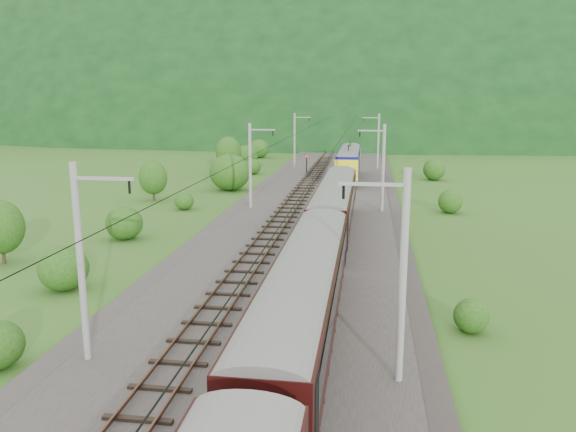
# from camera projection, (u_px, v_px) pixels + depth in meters

# --- Properties ---
(ground) EXTENTS (600.00, 600.00, 0.00)m
(ground) POSITION_uv_depth(u_px,v_px,m) (237.00, 376.00, 21.98)
(ground) COLOR #31541A
(ground) RESTS_ON ground
(railbed) EXTENTS (14.00, 220.00, 0.30)m
(railbed) POSITION_uv_depth(u_px,v_px,m) (278.00, 288.00, 31.63)
(railbed) COLOR #38332D
(railbed) RESTS_ON ground
(track_left) EXTENTS (2.40, 220.00, 0.27)m
(track_left) POSITION_uv_depth(u_px,v_px,m) (236.00, 282.00, 31.92)
(track_left) COLOR brown
(track_left) RESTS_ON railbed
(track_right) EXTENTS (2.40, 220.00, 0.27)m
(track_right) POSITION_uv_depth(u_px,v_px,m) (320.00, 286.00, 31.25)
(track_right) COLOR brown
(track_right) RESTS_ON railbed
(catenary_left) EXTENTS (2.54, 192.28, 8.00)m
(catenary_left) POSITION_uv_depth(u_px,v_px,m) (251.00, 164.00, 52.87)
(catenary_left) COLOR gray
(catenary_left) RESTS_ON railbed
(catenary_right) EXTENTS (2.54, 192.28, 8.00)m
(catenary_right) POSITION_uv_depth(u_px,v_px,m) (382.00, 166.00, 51.17)
(catenary_right) COLOR gray
(catenary_right) RESTS_ON railbed
(overhead_wires) EXTENTS (4.83, 198.00, 0.03)m
(overhead_wires) POSITION_uv_depth(u_px,v_px,m) (278.00, 165.00, 30.18)
(overhead_wires) COLOR black
(overhead_wires) RESTS_ON ground
(mountain_main) EXTENTS (504.00, 360.00, 244.00)m
(mountain_main) POSITION_uv_depth(u_px,v_px,m) (360.00, 119.00, 273.68)
(mountain_main) COLOR #113314
(mountain_main) RESTS_ON ground
(mountain_ridge) EXTENTS (336.00, 280.00, 132.00)m
(mountain_ridge) POSITION_uv_depth(u_px,v_px,m) (155.00, 115.00, 329.09)
(mountain_ridge) COLOR #113314
(mountain_ridge) RESTS_ON ground
(train) EXTENTS (2.69, 108.77, 4.66)m
(train) POSITION_uv_depth(u_px,v_px,m) (305.00, 281.00, 23.26)
(train) COLOR black
(train) RESTS_ON ground
(hazard_post_near) EXTENTS (0.15, 0.15, 1.44)m
(hazard_post_near) POSITION_uv_depth(u_px,v_px,m) (316.00, 196.00, 55.98)
(hazard_post_near) COLOR red
(hazard_post_near) RESTS_ON railbed
(hazard_post_far) EXTENTS (0.15, 0.15, 1.43)m
(hazard_post_far) POSITION_uv_depth(u_px,v_px,m) (315.00, 207.00, 50.52)
(hazard_post_far) COLOR red
(hazard_post_far) RESTS_ON railbed
(signal) EXTENTS (0.26, 0.26, 2.39)m
(signal) POSITION_uv_depth(u_px,v_px,m) (307.00, 163.00, 78.14)
(signal) COLOR black
(signal) RESTS_ON railbed
(vegetation_left) EXTENTS (11.94, 144.04, 5.87)m
(vegetation_left) POSITION_uv_depth(u_px,v_px,m) (114.00, 218.00, 40.51)
(vegetation_left) COLOR #174813
(vegetation_left) RESTS_ON ground
(vegetation_right) EXTENTS (6.56, 95.50, 2.87)m
(vegetation_right) POSITION_uv_depth(u_px,v_px,m) (568.00, 331.00, 23.09)
(vegetation_right) COLOR #174813
(vegetation_right) RESTS_ON ground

